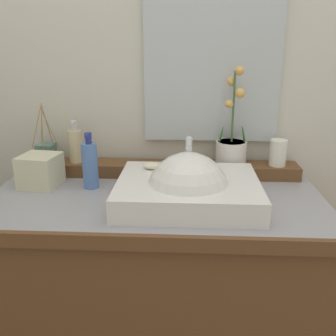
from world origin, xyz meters
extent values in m
cube|color=beige|center=(0.00, 0.40, 1.35)|extent=(2.66, 0.20, 2.70)
cube|color=brown|center=(0.00, 0.00, 0.41)|extent=(1.12, 0.55, 0.83)
cube|color=#9798A0|center=(0.00, 0.00, 0.85)|extent=(1.14, 0.58, 0.04)
cube|color=brown|center=(0.00, -0.29, 0.85)|extent=(1.14, 0.02, 0.04)
cube|color=brown|center=(0.00, 0.22, 0.89)|extent=(1.08, 0.11, 0.05)
cube|color=white|center=(0.11, -0.04, 0.90)|extent=(0.46, 0.39, 0.08)
sphere|color=white|center=(0.11, -0.06, 0.90)|extent=(0.27, 0.27, 0.27)
cylinder|color=silver|center=(0.11, 0.10, 0.99)|extent=(0.02, 0.02, 0.10)
cylinder|color=silver|center=(0.11, 0.04, 1.04)|extent=(0.02, 0.11, 0.02)
sphere|color=silver|center=(0.11, 0.10, 1.04)|extent=(0.03, 0.03, 0.03)
cylinder|color=silver|center=(0.06, 0.10, 0.96)|extent=(0.03, 0.03, 0.04)
cylinder|color=silver|center=(0.17, 0.10, 0.96)|extent=(0.03, 0.03, 0.04)
ellipsoid|color=#EFE3C9|center=(-0.01, 0.07, 0.95)|extent=(0.07, 0.04, 0.02)
cylinder|color=silver|center=(0.28, 0.23, 0.96)|extent=(0.12, 0.12, 0.09)
cylinder|color=tan|center=(0.28, 0.23, 1.00)|extent=(0.10, 0.10, 0.01)
cylinder|color=#476B38|center=(0.28, 0.23, 1.14)|extent=(0.01, 0.01, 0.26)
ellipsoid|color=#387033|center=(0.32, 0.22, 1.02)|extent=(0.03, 0.03, 0.09)
ellipsoid|color=#387033|center=(0.23, 0.23, 1.02)|extent=(0.03, 0.03, 0.09)
sphere|color=#DFAA50|center=(0.26, 0.21, 1.15)|extent=(0.03, 0.03, 0.03)
sphere|color=#DFAA50|center=(0.30, 0.21, 1.19)|extent=(0.04, 0.04, 0.04)
sphere|color=#DFAA50|center=(0.27, 0.24, 1.23)|extent=(0.03, 0.03, 0.03)
sphere|color=#DFAA50|center=(0.29, 0.22, 1.27)|extent=(0.03, 0.03, 0.03)
cylinder|color=beige|center=(-0.33, 0.21, 0.98)|extent=(0.05, 0.05, 0.13)
cylinder|color=silver|center=(-0.33, 0.21, 1.05)|extent=(0.02, 0.02, 0.02)
cylinder|color=silver|center=(-0.33, 0.21, 1.07)|extent=(0.02, 0.02, 0.02)
cylinder|color=silver|center=(-0.33, 0.20, 1.07)|extent=(0.01, 0.03, 0.01)
cylinder|color=white|center=(0.45, 0.21, 0.97)|extent=(0.06, 0.06, 0.10)
cube|color=slate|center=(-0.45, 0.23, 0.95)|extent=(0.07, 0.07, 0.07)
cylinder|color=#9E7A4C|center=(-0.43, 0.23, 1.04)|extent=(0.06, 0.00, 0.14)
cylinder|color=#9E7A4C|center=(-0.45, 0.25, 1.05)|extent=(0.02, 0.04, 0.16)
cylinder|color=#9E7A4C|center=(-0.47, 0.24, 1.05)|extent=(0.03, 0.03, 0.16)
cylinder|color=#9E7A4C|center=(-0.47, 0.21, 1.06)|extent=(0.04, 0.05, 0.17)
cylinder|color=#9E7A4C|center=(-0.45, 0.21, 1.06)|extent=(0.01, 0.04, 0.17)
cylinder|color=#5179BC|center=(-0.24, 0.07, 0.95)|extent=(0.06, 0.06, 0.16)
cylinder|color=navy|center=(-0.24, 0.07, 1.04)|extent=(0.02, 0.02, 0.02)
cylinder|color=navy|center=(-0.24, 0.07, 1.06)|extent=(0.03, 0.03, 0.02)
cylinder|color=navy|center=(-0.24, 0.06, 1.06)|extent=(0.01, 0.03, 0.01)
cube|color=beige|center=(-0.42, 0.08, 0.92)|extent=(0.15, 0.15, 0.12)
cube|color=silver|center=(0.20, 0.29, 1.29)|extent=(0.52, 0.02, 0.59)
camera|label=1|loc=(0.11, -1.20, 1.36)|focal=40.68mm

